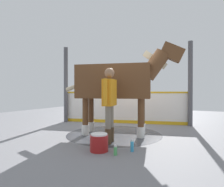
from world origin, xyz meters
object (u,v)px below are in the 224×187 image
(wash_bucket, at_px, (99,142))
(bottle_spray, at_px, (115,151))
(handler, at_px, (109,99))
(horse, at_px, (118,83))
(bottle_shampoo, at_px, (132,146))

(wash_bucket, height_order, bottle_spray, wash_bucket)
(bottle_spray, bearing_deg, handler, -145.44)
(wash_bucket, bearing_deg, bottle_spray, 79.55)
(horse, relative_size, handler, 1.87)
(handler, relative_size, bottle_spray, 9.13)
(bottle_shampoo, distance_m, bottle_spray, 0.41)
(handler, height_order, bottle_shampoo, handler)
(horse, distance_m, bottle_shampoo, 2.06)
(horse, height_order, bottle_shampoo, horse)
(handler, relative_size, wash_bucket, 4.77)
(bottle_spray, bearing_deg, wash_bucket, -100.45)
(horse, height_order, bottle_spray, horse)
(wash_bucket, bearing_deg, bottle_shampoo, 114.86)
(wash_bucket, height_order, bottle_shampoo, wash_bucket)
(wash_bucket, distance_m, bottle_spray, 0.42)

